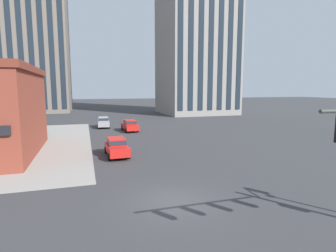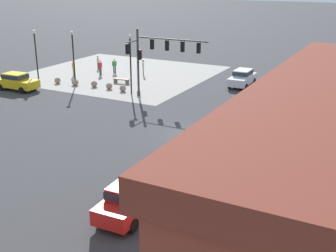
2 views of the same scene
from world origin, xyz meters
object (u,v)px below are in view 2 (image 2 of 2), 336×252
(bench_near_signal, at_px, (121,80))
(street_lamp_corner_far, at_px, (36,49))
(bollard_sphere_curb_e, at_px, (75,82))
(bollard_sphere_curb_a, at_px, (123,88))
(bollard_sphere_curb_b, at_px, (109,86))
(pedestrian_by_lamp, at_px, (114,65))
(car_cross_westbound, at_px, (299,65))
(street_lamp_mid_sidewalk, at_px, (73,52))
(pedestrian_near_bench, at_px, (100,67))
(pedestrian_walking_east, at_px, (143,66))
(car_main_southbound_near, at_px, (242,77))
(pedestrian_with_bag, at_px, (73,67))
(car_main_northbound_far, at_px, (131,197))
(pedestrian_at_curb, at_px, (98,61))
(traffic_signal_main, at_px, (154,54))
(bollard_sphere_curb_c, at_px, (94,84))
(car_cross_eastbound, at_px, (16,81))
(street_lamp_corner_near, at_px, (130,58))
(bollard_sphere_curb_f, at_px, (58,81))
(bollard_sphere_curb_d, at_px, (75,82))

(bench_near_signal, distance_m, street_lamp_corner_far, 9.57)
(bollard_sphere_curb_e, bearing_deg, bollard_sphere_curb_a, -178.56)
(bollard_sphere_curb_b, relative_size, pedestrian_by_lamp, 0.39)
(car_cross_westbound, bearing_deg, street_lamp_mid_sidewalk, 41.78)
(bollard_sphere_curb_b, xyz_separation_m, pedestrian_near_bench, (4.56, -4.80, 0.66))
(pedestrian_walking_east, xyz_separation_m, street_lamp_mid_sidewalk, (3.67, 7.43, 2.46))
(car_main_southbound_near, bearing_deg, pedestrian_with_bag, 13.26)
(street_lamp_mid_sidewalk, relative_size, car_main_northbound_far, 1.24)
(car_main_southbound_near, bearing_deg, pedestrian_at_curb, -0.22)
(traffic_signal_main, distance_m, pedestrian_walking_east, 10.35)
(pedestrian_at_curb, bearing_deg, pedestrian_walking_east, 175.62)
(bollard_sphere_curb_c, distance_m, car_cross_eastbound, 7.56)
(bollard_sphere_curb_c, distance_m, pedestrian_with_bag, 6.07)
(bollard_sphere_curb_e, distance_m, car_cross_westbound, 25.40)
(bench_near_signal, height_order, pedestrian_walking_east, pedestrian_walking_east)
(street_lamp_mid_sidewalk, distance_m, car_main_southbound_near, 17.29)
(pedestrian_by_lamp, height_order, car_main_southbound_near, car_main_southbound_near)
(street_lamp_corner_near, bearing_deg, street_lamp_mid_sidewalk, -1.20)
(bollard_sphere_curb_b, bearing_deg, car_cross_eastbound, 29.72)
(bollard_sphere_curb_f, xyz_separation_m, car_main_southbound_near, (-17.43, -8.00, 0.60))
(bollard_sphere_curb_c, relative_size, bollard_sphere_curb_e, 1.00)
(pedestrian_near_bench, distance_m, street_lamp_corner_near, 9.59)
(bollard_sphere_curb_d, relative_size, pedestrian_at_curb, 0.41)
(car_cross_eastbound, bearing_deg, bollard_sphere_curb_d, -133.52)
(car_cross_eastbound, bearing_deg, car_main_northbound_far, 146.99)
(bollard_sphere_curb_d, xyz_separation_m, pedestrian_at_curb, (2.93, -7.87, 0.57))
(bollard_sphere_curb_b, bearing_deg, bollard_sphere_curb_f, 5.28)
(bollard_sphere_curb_c, height_order, bollard_sphere_curb_f, same)
(car_main_southbound_near, relative_size, car_cross_westbound, 0.99)
(car_main_northbound_far, height_order, car_cross_eastbound, same)
(car_main_southbound_near, bearing_deg, pedestrian_near_bench, 9.44)
(pedestrian_with_bag, bearing_deg, bollard_sphere_curb_a, 159.37)
(street_lamp_corner_near, xyz_separation_m, car_main_southbound_near, (-8.31, -8.01, -2.59))
(street_lamp_corner_far, bearing_deg, pedestrian_with_bag, -115.12)
(bollard_sphere_curb_d, height_order, bollard_sphere_curb_f, same)
(bench_near_signal, distance_m, car_cross_westbound, 20.61)
(traffic_signal_main, height_order, pedestrian_at_curb, traffic_signal_main)
(traffic_signal_main, relative_size, pedestrian_with_bag, 4.11)
(bollard_sphere_curb_a, xyz_separation_m, pedestrian_at_curb, (8.60, -7.67, 0.57))
(bollard_sphere_curb_b, bearing_deg, car_main_southbound_near, -146.61)
(bollard_sphere_curb_c, height_order, bollard_sphere_curb_e, same)
(car_main_northbound_far, bearing_deg, car_cross_eastbound, -33.01)
(car_main_northbound_far, bearing_deg, car_cross_westbound, -90.29)
(bollard_sphere_curb_a, distance_m, bollard_sphere_curb_b, 1.73)
(car_cross_westbound, bearing_deg, pedestrian_walking_east, 31.85)
(pedestrian_near_bench, relative_size, pedestrian_at_curb, 1.08)
(bollard_sphere_curb_f, bearing_deg, car_main_northbound_far, 138.29)
(bollard_sphere_curb_e, bearing_deg, pedestrian_with_bag, -49.66)
(bench_near_signal, bearing_deg, car_main_northbound_far, 124.62)
(bollard_sphere_curb_c, bearing_deg, pedestrian_by_lamp, -73.51)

